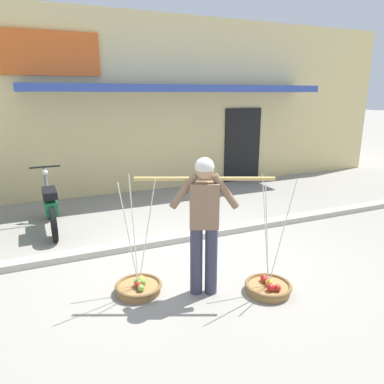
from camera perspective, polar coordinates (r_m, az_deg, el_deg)
name	(u,v)px	position (r m, az deg, el deg)	size (l,w,h in m)	color
ground_plane	(190,258)	(5.48, -0.25, -10.46)	(90.00, 90.00, 0.00)	gray
sidewalk_curb	(174,239)	(6.06, -2.89, -7.38)	(20.00, 0.24, 0.10)	#AEA89C
fruit_vendor	(204,218)	(4.23, 1.93, -4.11)	(1.49, 0.68, 1.70)	#38384C
fruit_basket_left_side	(268,286)	(4.70, 11.97, -14.41)	(0.58, 0.58, 1.45)	#9E7542
fruit_basket_right_side	(139,287)	(4.65, -8.41, -14.57)	(0.58, 0.58, 1.45)	#9E7542
motorcycle_second_in_row	(50,206)	(6.91, -21.52, -2.00)	(0.54, 1.82, 1.09)	black
storefront_building	(147,103)	(11.59, -7.10, 13.81)	(13.00, 6.00, 4.20)	#DBC684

